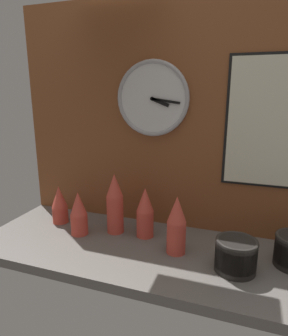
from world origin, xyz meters
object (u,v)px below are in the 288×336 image
object	(u,v)px
cup_stack_left	(79,213)
cup_stack_center_right	(176,225)
cup_stack_center	(145,212)
wall_clock	(153,99)
bowl_stack_right	(236,254)
menu_board	(275,123)
cup_stack_far_left	(60,204)
cup_stack_center_left	(115,203)

from	to	relation	value
cup_stack_left	cup_stack_center_right	distance (m)	0.46
cup_stack_center	wall_clock	xyz separation A→B (m)	(-0.01, 0.14, 0.49)
bowl_stack_right	menu_board	world-z (taller)	menu_board
menu_board	cup_stack_far_left	bearing A→B (deg)	-170.92
cup_stack_far_left	wall_clock	world-z (taller)	wall_clock
menu_board	wall_clock	bearing A→B (deg)	-179.02
cup_stack_center_right	wall_clock	world-z (taller)	wall_clock
cup_stack_center	cup_stack_left	size ratio (longest dim) A/B	1.13
cup_stack_center_left	cup_stack_center_right	size ratio (longest dim) A/B	1.16
cup_stack_left	cup_stack_center_right	xyz separation A→B (m)	(0.46, -0.02, 0.02)
cup_stack_center_left	menu_board	size ratio (longest dim) A/B	0.52
cup_stack_far_left	cup_stack_center_right	bearing A→B (deg)	-8.76
cup_stack_center	bowl_stack_right	size ratio (longest dim) A/B	1.51
menu_board	bowl_stack_right	bearing A→B (deg)	-109.13
cup_stack_center_right	bowl_stack_right	xyz separation A→B (m)	(0.24, -0.05, -0.06)
cup_stack_left	menu_board	xyz separation A→B (m)	(0.80, 0.23, 0.42)
cup_stack_center	bowl_stack_right	distance (m)	0.43
cup_stack_left	bowl_stack_right	xyz separation A→B (m)	(0.70, -0.06, -0.04)
bowl_stack_right	menu_board	xyz separation A→B (m)	(0.10, 0.30, 0.45)
cup_stack_center_right	wall_clock	xyz separation A→B (m)	(-0.18, 0.24, 0.49)
cup_stack_center_left	cup_stack_center	distance (m)	0.15
cup_stack_center_right	cup_stack_center	bearing A→B (deg)	149.66
cup_stack_far_left	cup_stack_center	bearing A→B (deg)	0.31
cup_stack_center_left	cup_stack_center	xyz separation A→B (m)	(0.14, 0.01, -0.03)
cup_stack_left	menu_board	world-z (taller)	menu_board
cup_stack_center	bowl_stack_right	world-z (taller)	cup_stack_center
cup_stack_left	menu_board	bearing A→B (deg)	16.22
cup_stack_left	cup_stack_far_left	bearing A→B (deg)	153.41
cup_stack_center	menu_board	world-z (taller)	menu_board
cup_stack_far_left	cup_stack_left	world-z (taller)	cup_stack_left
cup_stack_center_left	wall_clock	distance (m)	0.51
cup_stack_far_left	wall_clock	xyz separation A→B (m)	(0.44, 0.14, 0.51)
cup_stack_left	wall_clock	size ratio (longest dim) A/B	0.60
bowl_stack_right	cup_stack_center	bearing A→B (deg)	160.20
cup_stack_center_left	cup_stack_center	world-z (taller)	cup_stack_center_left
cup_stack_far_left	menu_board	bearing A→B (deg)	9.08
cup_stack_center_right	cup_stack_left	bearing A→B (deg)	178.01
cup_stack_center_left	wall_clock	size ratio (longest dim) A/B	0.83
cup_stack_far_left	cup_stack_left	distance (m)	0.18
cup_stack_far_left	cup_stack_left	size ratio (longest dim) A/B	0.93
wall_clock	menu_board	bearing A→B (deg)	0.98
cup_stack_center_left	cup_stack_far_left	xyz separation A→B (m)	(-0.31, 0.00, -0.05)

